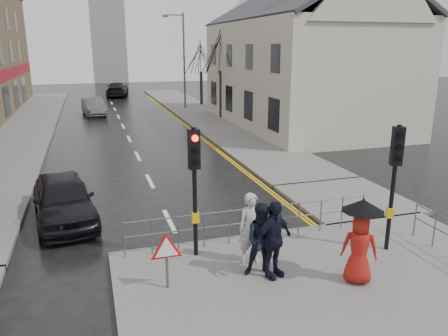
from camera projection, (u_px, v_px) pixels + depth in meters
ground at (190, 264)px, 11.28m from camera, size 120.00×120.00×0.00m
near_pavement at (372, 319)px, 8.90m from camera, size 10.00×9.00×0.14m
left_pavement at (26, 125)px, 30.56m from camera, size 4.00×44.00×0.14m
right_pavement at (199, 113)px, 36.11m from camera, size 4.00×40.00×0.14m
pavement_bridge_right at (346, 199)px, 15.88m from camera, size 4.00×4.20×0.14m
building_right_cream at (300, 56)px, 29.97m from camera, size 9.00×16.40×10.10m
church_tower at (107, 22)px, 66.30m from camera, size 5.00×5.00×18.00m
traffic_signal_near_left at (194, 170)px, 10.86m from camera, size 0.28×0.27×3.40m
traffic_signal_near_right at (395, 166)px, 11.18m from camera, size 0.34×0.33×3.40m
guard_railing_front at (253, 216)px, 12.16m from camera, size 7.14×0.04×1.00m
warning_sign at (166, 252)px, 9.66m from camera, size 0.80×0.07×1.35m
street_lamp at (182, 55)px, 37.42m from camera, size 1.83×0.25×8.00m
tree_near at (221, 50)px, 32.27m from camera, size 2.40×2.40×6.58m
tree_far at (201, 57)px, 39.96m from camera, size 2.40×2.40×5.64m
pedestrian_a at (251, 228)px, 10.86m from camera, size 0.70×0.49×1.82m
pedestrian_b at (263, 240)px, 10.24m from camera, size 1.04×0.91×1.80m
pedestrian_with_umbrella at (360, 237)px, 9.88m from camera, size 0.98×0.96×2.03m
pedestrian_d at (273, 240)px, 10.16m from camera, size 1.20×0.83×1.89m
car_parked at (63, 199)px, 13.85m from camera, size 2.32×4.59×1.50m
car_mid at (94, 107)px, 35.26m from camera, size 2.01×4.44×1.41m
car_far at (117, 89)px, 48.37m from camera, size 2.93×5.68×1.57m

